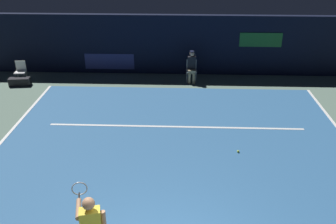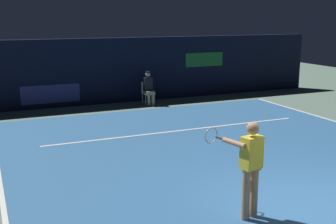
# 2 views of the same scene
# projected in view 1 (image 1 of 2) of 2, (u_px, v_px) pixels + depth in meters

# --- Properties ---
(ground_plane) EXTENTS (33.78, 33.78, 0.00)m
(ground_plane) POSITION_uv_depth(u_px,v_px,m) (174.00, 157.00, 10.41)
(ground_plane) COLOR slate
(court_surface) EXTENTS (10.62, 10.26, 0.01)m
(court_surface) POSITION_uv_depth(u_px,v_px,m) (174.00, 157.00, 10.40)
(court_surface) COLOR #336699
(court_surface) RESTS_ON ground
(line_service) EXTENTS (8.28, 0.10, 0.01)m
(line_service) POSITION_uv_depth(u_px,v_px,m) (176.00, 127.00, 12.01)
(line_service) COLOR white
(line_service) RESTS_ON court_surface
(back_wall) EXTENTS (17.53, 0.33, 2.60)m
(back_wall) POSITION_uv_depth(u_px,v_px,m) (178.00, 45.00, 16.09)
(back_wall) COLOR black
(back_wall) RESTS_ON ground
(line_judge_on_chair) EXTENTS (0.45, 0.54, 1.32)m
(line_judge_on_chair) POSITION_uv_depth(u_px,v_px,m) (192.00, 66.00, 15.41)
(line_judge_on_chair) COLOR white
(line_judge_on_chair) RESTS_ON ground
(courtside_chair_near) EXTENTS (0.48, 0.46, 0.88)m
(courtside_chair_near) POSITION_uv_depth(u_px,v_px,m) (21.00, 70.00, 15.49)
(courtside_chair_near) COLOR white
(courtside_chair_near) RESTS_ON ground
(tennis_ball) EXTENTS (0.07, 0.07, 0.07)m
(tennis_ball) POSITION_uv_depth(u_px,v_px,m) (238.00, 151.00, 10.60)
(tennis_ball) COLOR #CCE033
(tennis_ball) RESTS_ON court_surface
(equipment_bag) EXTENTS (0.87, 0.43, 0.32)m
(equipment_bag) POSITION_uv_depth(u_px,v_px,m) (20.00, 82.00, 15.24)
(equipment_bag) COLOR black
(equipment_bag) RESTS_ON ground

